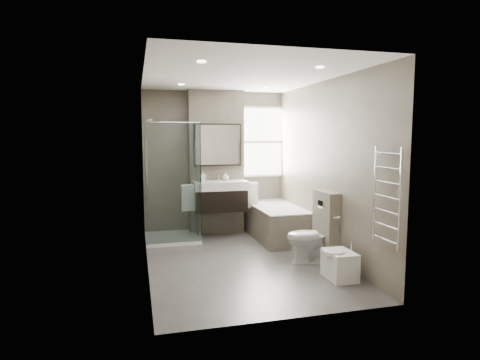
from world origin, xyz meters
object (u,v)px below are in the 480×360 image
object	(u,v)px
bidet	(339,264)
bathtub	(276,220)
vanity	(220,196)
toilet	(312,237)

from	to	relation	value
bidet	bathtub	bearing A→B (deg)	92.43
vanity	bathtub	size ratio (longest dim) A/B	0.59
bathtub	bidet	bearing A→B (deg)	-87.57
toilet	bidet	bearing A→B (deg)	13.90
vanity	toilet	world-z (taller)	vanity
bathtub	toilet	size ratio (longest dim) A/B	2.25
bathtub	vanity	bearing A→B (deg)	160.63
bathtub	toilet	bearing A→B (deg)	-88.14
toilet	bidet	distance (m)	0.76
vanity	toilet	bearing A→B (deg)	-60.44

